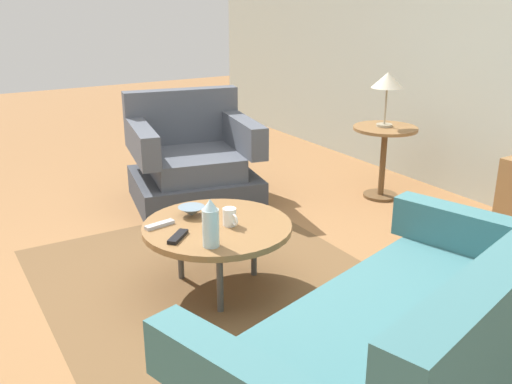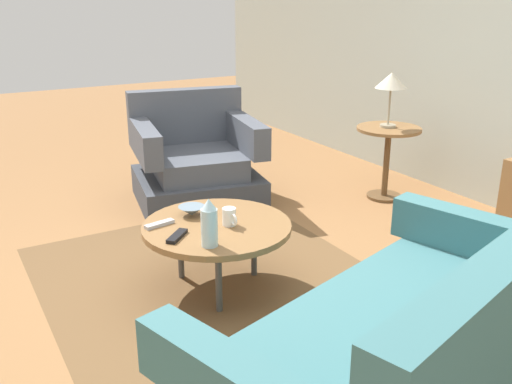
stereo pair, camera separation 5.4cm
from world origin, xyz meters
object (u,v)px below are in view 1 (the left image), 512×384
Objects in this scene: coffee_table at (217,229)px; tv_remote_dark at (178,237)px; side_table at (384,147)px; table_lamp at (387,82)px; bowl at (192,211)px; mug at (230,217)px; couch at (416,357)px; armchair at (192,164)px; tv_remote_silver at (160,225)px; vase at (211,224)px.

coffee_table is 5.22× the size of tv_remote_dark.
table_lamp is (-0.02, 0.00, 0.52)m from side_table.
bowl is 0.97× the size of tv_remote_dark.
table_lamp is 2.07m from mug.
couch reaches higher than mug.
table_lamp is 2.11m from bowl.
table_lamp is 3.38× the size of mug.
armchair is 1.54m from coffee_table.
couch is at bearing 4.76° from mug.
coffee_table is at bearing -29.24° from tv_remote_dark.
armchair is 1.71m from tv_remote_dark.
couch is 12.43× the size of bowl.
armchair is at bearing 162.83° from mug.
armchair is 1.31× the size of coffee_table.
tv_remote_silver is (0.56, -2.19, -0.03)m from side_table.
coffee_table is 4.70× the size of tv_remote_silver.
side_table is 4.67× the size of mug.
side_table is at bearing -24.08° from tv_remote_dark.
couch reaches higher than bowl.
table_lamp reaches higher than tv_remote_silver.
table_lamp reaches higher than vase.
coffee_table is 0.28m from tv_remote_dark.
mug is at bearing 78.41° from couch.
couch reaches higher than tv_remote_silver.
tv_remote_silver is at bearing 52.44° from tv_remote_dark.
tv_remote_dark reaches higher than coffee_table.
tv_remote_silver is at bearing 90.43° from couch.
mug is at bearing 25.88° from bowl.
mug is at bearing -39.49° from tv_remote_silver.
side_table is (-0.69, 1.90, 0.06)m from coffee_table.
bowl is (-0.25, -0.12, -0.02)m from mug.
armchair is 0.57× the size of couch.
armchair is 2.54× the size of table_lamp.
vase is (0.24, -0.16, 0.15)m from coffee_table.
table_lamp reaches higher than armchair.
tv_remote_dark is at bearing -37.56° from bowl.
armchair reaches higher than tv_remote_dark.
coffee_table is at bearing -69.96° from side_table.
couch is at bearing 8.37° from bowl.
table_lamp is at bearing 110.51° from coffee_table.
side_table is 0.53m from table_lamp.
vase is 0.24m from tv_remote_dark.
couch is 1.37m from tv_remote_dark.
armchair reaches higher than vase.
mug is (0.77, -1.85, -0.51)m from table_lamp.
vase is at bearing -81.93° from tv_remote_silver.
tv_remote_silver is at bearing -115.18° from coffee_table.
mug is 0.33m from tv_remote_dark.
tv_remote_silver is (1.31, -0.81, 0.10)m from armchair.
bowl is (0.52, -1.97, -0.53)m from table_lamp.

